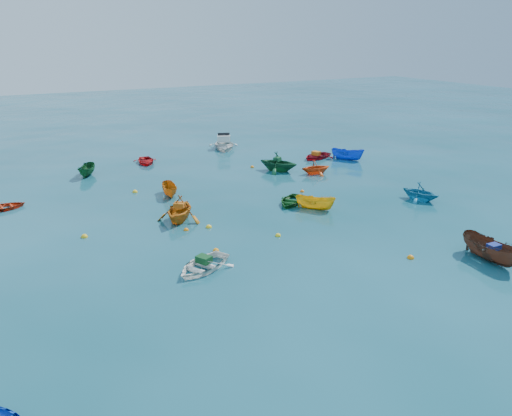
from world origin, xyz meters
name	(u,v)px	position (x,y,z in m)	size (l,w,h in m)	color
ground	(300,243)	(0.00, 0.00, 0.00)	(160.00, 160.00, 0.00)	#0A3D49
dinghy_white_near	(203,269)	(-5.75, -0.54, 0.00)	(2.19, 3.06, 0.63)	white
sampan_brown_mid	(489,260)	(7.06, -6.17, 0.00)	(1.25, 3.31, 1.28)	#4F2C1C
dinghy_orange_w	(180,220)	(-4.53, 6.14, 0.00)	(2.65, 3.07, 1.62)	#C56A12
sampan_yellow_mid	(315,209)	(3.76, 4.10, 0.00)	(0.97, 2.58, 1.00)	gold
dinghy_green_e	(291,204)	(2.97, 5.71, 0.00)	(1.97, 2.75, 0.57)	#114B18
dinghy_cyan_se	(420,200)	(10.96, 2.34, 0.00)	(2.18, 2.52, 1.33)	teal
dinghy_red_nw	(5,209)	(-13.68, 13.21, 0.00)	(1.80, 2.51, 0.52)	red
sampan_orange_n	(170,195)	(-3.48, 11.04, 0.00)	(0.95, 2.52, 0.98)	#C26612
dinghy_green_n	(278,171)	(6.33, 13.17, 0.00)	(2.72, 3.15, 1.66)	#124E29
dinghy_red_ne	(317,158)	(11.51, 15.29, 0.00)	(2.17, 3.04, 0.63)	maroon
sampan_blue_far	(347,160)	(13.62, 13.63, 0.00)	(1.10, 2.93, 1.13)	blue
dinghy_red_far	(146,163)	(-2.43, 20.68, 0.00)	(1.99, 2.79, 0.58)	red
dinghy_orange_far	(315,174)	(8.52, 11.07, 0.00)	(2.03, 2.35, 1.24)	#DE4D14
sampan_green_far	(88,176)	(-7.59, 18.84, 0.00)	(1.00, 2.65, 1.02)	#10451E
motorboat_white	(224,148)	(5.85, 22.78, 0.00)	(2.88, 4.03, 1.44)	silver
tarp_green_a	(204,259)	(-5.67, -0.50, 0.48)	(0.67, 0.51, 0.33)	#11451E
tarp_blue_a	(494,247)	(7.05, -6.32, 0.78)	(0.58, 0.44, 0.28)	navy
tarp_orange_a	(179,205)	(-4.49, 6.18, 0.96)	(0.61, 0.46, 0.30)	#C15E13
tarp_green_b	(277,159)	(6.27, 13.25, 0.98)	(0.61, 0.46, 0.29)	#124B28
tarp_orange_b	(316,153)	(11.42, 15.26, 0.48)	(0.69, 0.52, 0.34)	orange
buoy_or_a	(216,251)	(-4.38, 1.08, 0.00)	(0.33, 0.33, 0.33)	orange
buoy_ye_a	(278,236)	(-0.56, 1.33, 0.00)	(0.32, 0.32, 0.32)	yellow
buoy_or_b	(411,258)	(3.82, -4.21, 0.00)	(0.35, 0.35, 0.35)	orange
buoy_ye_b	(84,237)	(-10.02, 6.10, 0.00)	(0.37, 0.37, 0.37)	gold
buoy_or_c	(186,230)	(-4.74, 4.49, 0.00)	(0.29, 0.29, 0.29)	orange
buoy_ye_c	(209,228)	(-3.44, 4.28, 0.00)	(0.35, 0.35, 0.35)	yellow
buoy_or_d	(302,192)	(5.00, 7.52, 0.00)	(0.31, 0.31, 0.31)	orange
buoy_ye_d	(135,192)	(-5.44, 12.89, 0.00)	(0.37, 0.37, 0.37)	yellow
buoy_or_e	(252,167)	(4.99, 15.15, 0.00)	(0.32, 0.32, 0.32)	orange
buoy_ye_e	(338,153)	(14.51, 16.20, 0.00)	(0.32, 0.32, 0.32)	gold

